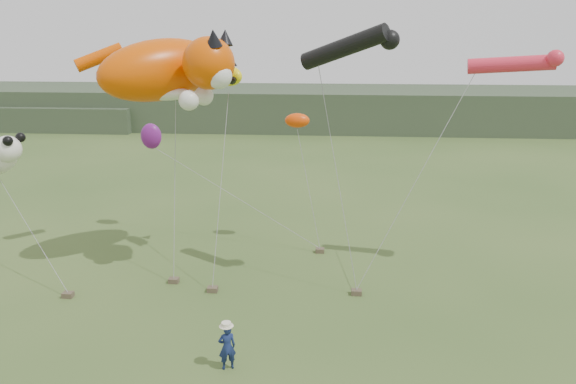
# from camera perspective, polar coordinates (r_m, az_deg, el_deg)

# --- Properties ---
(ground) EXTENTS (120.00, 120.00, 0.00)m
(ground) POSITION_cam_1_polar(r_m,az_deg,el_deg) (18.55, -4.37, -16.25)
(ground) COLOR #385123
(ground) RESTS_ON ground
(headland) EXTENTS (90.00, 13.00, 4.00)m
(headland) POSITION_cam_1_polar(r_m,az_deg,el_deg) (60.95, -0.91, 8.53)
(headland) COLOR #2D3D28
(headland) RESTS_ON ground
(festival_attendant) EXTENTS (0.63, 0.53, 1.47)m
(festival_attendant) POSITION_cam_1_polar(r_m,az_deg,el_deg) (17.62, -6.21, -15.38)
(festival_attendant) COLOR #14214E
(festival_attendant) RESTS_ON ground
(sandbag_anchors) EXTENTS (11.52, 5.63, 0.20)m
(sandbag_anchors) POSITION_cam_1_polar(r_m,az_deg,el_deg) (23.30, -5.98, -8.90)
(sandbag_anchors) COLOR brown
(sandbag_anchors) RESTS_ON ground
(cat_kite) EXTENTS (7.09, 5.54, 3.11)m
(cat_kite) POSITION_cam_1_polar(r_m,az_deg,el_deg) (23.19, -11.81, 12.09)
(cat_kite) COLOR #DB4A00
(cat_kite) RESTS_ON ground
(fish_kite) EXTENTS (2.76, 1.83, 1.33)m
(fish_kite) POSITION_cam_1_polar(r_m,az_deg,el_deg) (23.87, -7.21, 11.74)
(fish_kite) COLOR yellow
(fish_kite) RESTS_ON ground
(tube_kites) EXTENTS (9.88, 3.38, 1.92)m
(tube_kites) POSITION_cam_1_polar(r_m,az_deg,el_deg) (21.94, 13.90, 13.48)
(tube_kites) COLOR black
(tube_kites) RESTS_ON ground
(misc_kites) EXTENTS (8.34, 2.04, 2.03)m
(misc_kites) POSITION_cam_1_polar(r_m,az_deg,el_deg) (27.20, -8.98, 6.15)
(misc_kites) COLOR #F04306
(misc_kites) RESTS_ON ground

